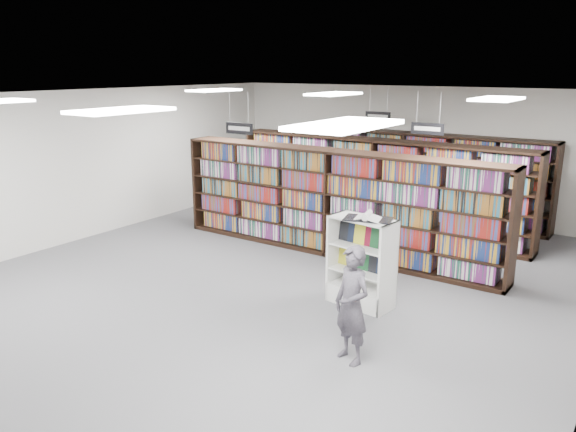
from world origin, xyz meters
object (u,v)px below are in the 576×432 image
Objects in this scene: bookshelf_row_near at (332,203)px; endcap_display at (362,275)px; open_book at (368,217)px; shopper at (352,305)px.

bookshelf_row_near reaches higher than endcap_display.
bookshelf_row_near is 4.92× the size of endcap_display.
bookshelf_row_near is 8.78× the size of open_book.
open_book is 1.87m from shopper.
shopper is at bearing -84.54° from open_book.
endcap_display is at bearing 135.34° from shopper.
bookshelf_row_near is at bearing 138.95° from endcap_display.
endcap_display is 1.85m from shopper.
endcap_display is at bearing -48.61° from bookshelf_row_near.
open_book is 0.52× the size of shopper.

